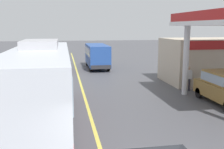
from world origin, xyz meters
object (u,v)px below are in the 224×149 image
(coach_bus_main, at_px, (40,86))
(minibus_opposing_lane, at_px, (97,54))
(car_at_pump, at_px, (224,86))
(pedestrian_near_pump, at_px, (188,77))
(car_trailing_behind_bus, at_px, (51,61))

(coach_bus_main, bearing_deg, minibus_opposing_lane, 74.30)
(car_at_pump, bearing_deg, pedestrian_near_pump, 99.71)
(pedestrian_near_pump, bearing_deg, minibus_opposing_lane, 113.26)
(minibus_opposing_lane, relative_size, car_trailing_behind_bus, 1.46)
(coach_bus_main, height_order, minibus_opposing_lane, coach_bus_main)
(coach_bus_main, xyz_separation_m, minibus_opposing_lane, (4.47, 15.91, -0.25))
(minibus_opposing_lane, bearing_deg, pedestrian_near_pump, -66.74)
(coach_bus_main, height_order, pedestrian_near_pump, coach_bus_main)
(minibus_opposing_lane, height_order, pedestrian_near_pump, minibus_opposing_lane)
(pedestrian_near_pump, relative_size, car_trailing_behind_bus, 0.40)
(car_trailing_behind_bus, bearing_deg, pedestrian_near_pump, -47.21)
(coach_bus_main, distance_m, car_at_pump, 9.98)
(coach_bus_main, distance_m, car_trailing_behind_bus, 14.95)
(car_trailing_behind_bus, bearing_deg, car_at_pump, -53.45)
(minibus_opposing_lane, xyz_separation_m, pedestrian_near_pump, (4.83, -11.23, -0.54))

